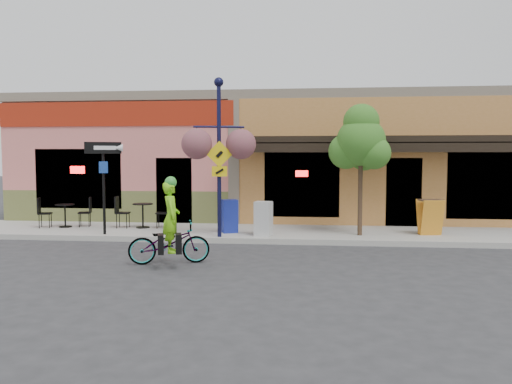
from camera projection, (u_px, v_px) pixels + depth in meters
ground at (253, 247)px, 12.84m from camera, size 90.00×90.00×0.00m
sidewalk at (260, 233)px, 14.82m from camera, size 24.00×3.00×0.15m
curb at (255, 241)px, 13.38m from camera, size 24.00×0.12×0.15m
building at (273, 159)px, 20.12m from camera, size 18.20×8.20×4.50m
bicycle at (169, 243)px, 10.87m from camera, size 1.86×1.10×0.92m
cyclist_rider at (171, 228)px, 10.84m from camera, size 0.52×0.65×1.55m
lamp_post at (219, 158)px, 13.50m from camera, size 1.47×0.88×4.32m
one_way_sign at (104, 188)px, 14.00m from camera, size 1.00×0.60×2.60m
cafe_set_left at (65, 212)px, 15.48m from camera, size 1.72×1.19×0.94m
cafe_set_right at (143, 212)px, 15.33m from camera, size 1.71×0.98×0.98m
newspaper_box_blue at (230, 216)px, 14.39m from camera, size 0.54×0.51×0.95m
newspaper_box_grey at (263, 219)px, 13.78m from camera, size 0.51×0.48×0.95m
street_tree at (361, 169)px, 13.78m from camera, size 1.60×1.60×3.68m
sandwich_board at (433, 218)px, 13.76m from camera, size 0.67×0.54×1.00m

